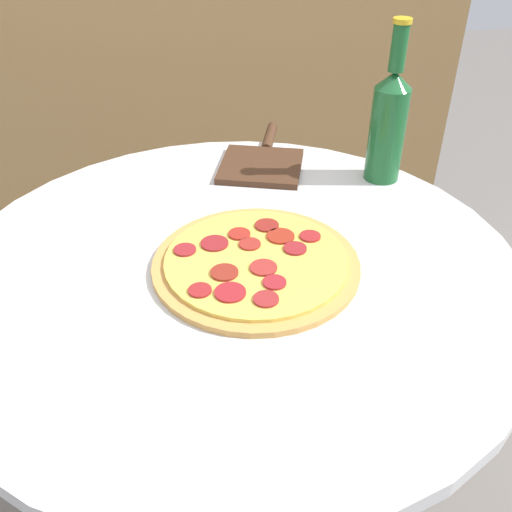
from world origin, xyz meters
TOP-DOWN VIEW (x-y plane):
  - table at (0.00, 0.00)m, footprint 0.87×0.87m
  - fence_panel at (0.00, 0.93)m, footprint 1.58×0.04m
  - pizza at (0.03, -0.02)m, footprint 0.31×0.31m
  - beer_bottle at (0.31, 0.22)m, footprint 0.06×0.06m
  - pizza_paddle at (0.10, 0.32)m, footprint 0.19×0.29m

SIDE VIEW (x-z plane):
  - table at x=0.00m, z-range 0.17..0.91m
  - pizza_paddle at x=0.10m, z-range 0.73..0.76m
  - pizza at x=0.03m, z-range 0.74..0.76m
  - beer_bottle at x=0.31m, z-range 0.71..0.99m
  - fence_panel at x=0.00m, z-range 0.00..1.82m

